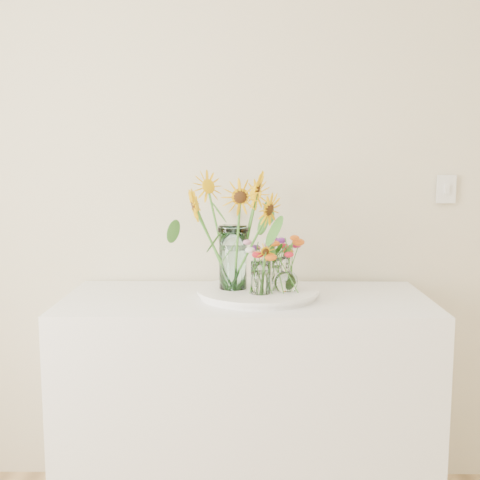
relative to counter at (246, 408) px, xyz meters
The scene contains 10 objects.
counter is the anchor object (origin of this frame).
tray 0.46m from the counter, ahead, with size 0.44×0.44×0.03m, color white.
mason_jar 0.60m from the counter, 157.19° to the left, with size 0.11×0.11×0.25m, color silver.
sunflower_bouquet 0.72m from the counter, 157.19° to the left, with size 0.60×0.60×0.48m, color #E8AB04, non-canonical shape.
small_vase_a 0.55m from the counter, 50.83° to the right, with size 0.07×0.07×0.13m, color white.
wildflower_posy_a 0.59m from the counter, 50.83° to the right, with size 0.18×0.18×0.22m, color orange, non-canonical shape.
small_vase_b 0.56m from the counter, ahead, with size 0.09×0.09×0.14m, color white, non-canonical shape.
wildflower_posy_b 0.61m from the counter, ahead, with size 0.22×0.22×0.23m, color orange, non-canonical shape.
small_vase_c 0.56m from the counter, 41.42° to the left, with size 0.06×0.06×0.11m, color white.
wildflower_posy_c 0.60m from the counter, 41.42° to the left, with size 0.19×0.19×0.20m, color orange, non-canonical shape.
Camera 1 is at (-0.09, -0.33, 1.43)m, focal length 45.00 mm.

